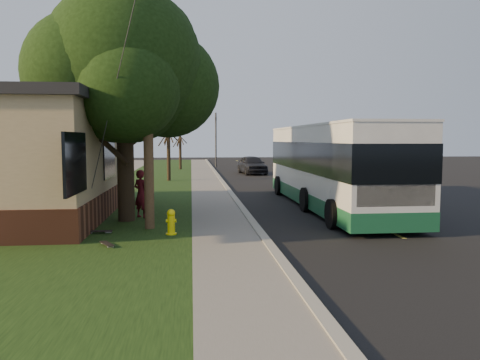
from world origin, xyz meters
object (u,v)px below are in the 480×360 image
Objects in this scene: bare_tree_near at (169,149)px; leafy_tree at (125,69)px; traffic_signal at (216,136)px; skateboarder at (141,194)px; skateboard_main at (107,244)px; fire_hydrant at (171,222)px; bare_tree_far at (180,148)px; skateboard_spare at (99,231)px; distant_car at (252,165)px; utility_pole at (147,79)px; dumpster at (17,202)px; transit_bus at (331,164)px.

leafy_tree is at bearing -92.50° from bare_tree_near.
bare_tree_near is 16.52m from traffic_signal.
skateboard_main is at bearing 121.82° from skateboarder.
bare_tree_far is at bearing 90.76° from fire_hydrant.
skateboard_spare is 25.00m from distant_car.
utility_pole is 24.32m from distant_car.
bare_tree_near reaches higher than skateboarder.
skateboard_main is (-0.88, -2.29, -4.51)m from utility_pole.
bare_tree_far is at bearing 86.66° from skateboard_spare.
fire_hydrant is 0.08× the size of utility_pole.
traffic_signal is 31.31m from skateboarder.
skateboard_spare is at bearing -156.80° from utility_pole.
transit_bus is at bearing 8.03° from dumpster.
fire_hydrant is 0.17× the size of distant_car.
utility_pole is at bearing -96.58° from traffic_signal.
bare_tree_near reaches higher than bare_tree_far.
bare_tree_near reaches higher than distant_car.
fire_hydrant is at bearing -140.49° from transit_bus.
skateboard_main is (-1.59, -1.30, -0.31)m from fire_hydrant.
skateboarder is (-4.26, -30.94, -2.25)m from traffic_signal.
skateboard_spare reaches higher than skateboard_main.
transit_bus reaches higher than fire_hydrant.
leafy_tree reaches higher than traffic_signal.
leafy_tree is 5.56m from skateboard_spare.
transit_bus reaches higher than distant_car.
fire_hydrant is at bearing -89.24° from bare_tree_far.
skateboard_spare is (-0.56, -2.27, -5.04)m from leafy_tree.
skateboard_main is 0.51× the size of dumpster.
leafy_tree is at bearing -114.14° from distant_car.
skateboard_main is at bearing -111.07° from utility_pole.
bare_tree_far is 5.11× the size of skateboard_spare.
traffic_signal reaches higher than distant_car.
leafy_tree is 5.58× the size of dumpster.
traffic_signal reaches higher than skateboard_main.
leafy_tree is at bearing -162.06° from transit_bus.
traffic_signal is 10.40m from distant_car.
bare_tree_far is at bearing 87.82° from skateboard_main.
leafy_tree is at bearing 82.94° from skateboarder.
distant_car is at bearing 92.35° from transit_bus.
skateboard_spare is 4.65m from dumpster.
bare_tree_near is 12.01m from bare_tree_far.
transit_bus is at bearing 39.47° from skateboard_main.
utility_pole is 6.74m from dumpster.
traffic_signal is 3.26× the size of skateboarder.
transit_bus reaches higher than skateboard_main.
leafy_tree is at bearing -98.47° from traffic_signal.
utility_pole is at bearing -27.86° from dumpster.
dumpster reaches higher than skateboard_spare.
utility_pole reaches higher than leafy_tree.
dumpster is at bearing -107.67° from bare_tree_near.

